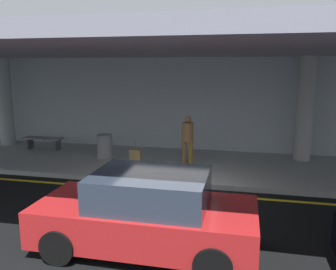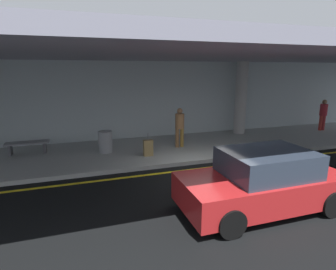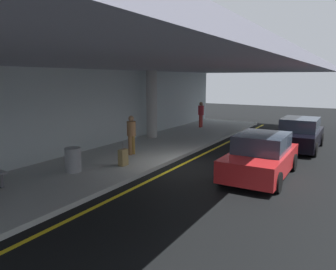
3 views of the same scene
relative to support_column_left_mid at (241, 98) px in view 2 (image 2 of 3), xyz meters
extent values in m
plane|color=black|center=(-4.00, -4.46, -1.97)|extent=(60.00, 60.00, 0.00)
cube|color=#A6ABA7|center=(-4.00, -1.36, -1.90)|extent=(26.00, 4.20, 0.15)
cube|color=yellow|center=(-4.00, -3.91, -1.97)|extent=(26.00, 0.14, 0.01)
cylinder|color=#A9A7A5|center=(0.00, 0.00, 0.00)|extent=(0.59, 0.59, 3.65)
cube|color=#8D8D9F|center=(-4.00, -1.86, 1.97)|extent=(28.00, 13.20, 0.30)
cube|color=#AFBCBF|center=(-4.00, 0.89, -0.07)|extent=(26.00, 0.30, 3.80)
cube|color=red|center=(-3.82, -7.00, -1.42)|extent=(4.10, 1.80, 0.70)
cube|color=#2D3847|center=(-3.72, -7.00, -0.77)|extent=(2.10, 1.60, 0.60)
cylinder|color=black|center=(-2.47, -6.15, -1.65)|extent=(0.64, 0.22, 0.64)
cylinder|color=black|center=(-2.47, -7.85, -1.65)|extent=(0.64, 0.22, 0.64)
cylinder|color=black|center=(-5.17, -6.15, -1.65)|extent=(0.64, 0.22, 0.64)
cylinder|color=black|center=(-5.17, -7.85, -1.65)|extent=(0.64, 0.22, 0.64)
cylinder|color=brown|center=(-4.02, -1.52, -1.42)|extent=(0.16, 0.16, 0.82)
cylinder|color=olive|center=(-3.80, -1.52, -1.42)|extent=(0.16, 0.16, 0.82)
cylinder|color=brown|center=(-3.91, -1.52, -0.69)|extent=(0.38, 0.38, 0.62)
sphere|color=#8C6647|center=(-3.91, -1.52, -0.26)|extent=(0.24, 0.24, 0.24)
cylinder|color=#AB2D26|center=(4.60, -0.82, -1.42)|extent=(0.16, 0.16, 0.82)
cylinder|color=maroon|center=(4.82, -0.82, -1.42)|extent=(0.16, 0.16, 0.82)
cylinder|color=maroon|center=(4.71, -0.82, -0.69)|extent=(0.38, 0.38, 0.62)
sphere|color=#8C6647|center=(4.71, -0.82, -0.26)|extent=(0.24, 0.24, 0.24)
cube|color=olive|center=(-5.51, -2.31, -1.51)|extent=(0.36, 0.22, 0.62)
cylinder|color=slate|center=(-5.51, -2.31, -1.06)|extent=(0.02, 0.02, 0.28)
cube|color=slate|center=(-9.97, -0.57, -1.38)|extent=(1.60, 0.50, 0.06)
cube|color=#4C4C51|center=(-10.59, -0.57, -1.61)|extent=(0.10, 0.40, 0.42)
cube|color=#4C4C51|center=(-9.35, -0.57, -1.61)|extent=(0.10, 0.40, 0.42)
cylinder|color=gray|center=(-7.01, -1.28, -1.40)|extent=(0.56, 0.56, 0.85)
camera|label=1|loc=(-2.08, -12.92, 1.43)|focal=37.32mm
camera|label=2|loc=(-8.01, -12.29, 1.43)|focal=29.55mm
camera|label=3|loc=(-14.77, -9.70, 1.43)|focal=34.40mm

